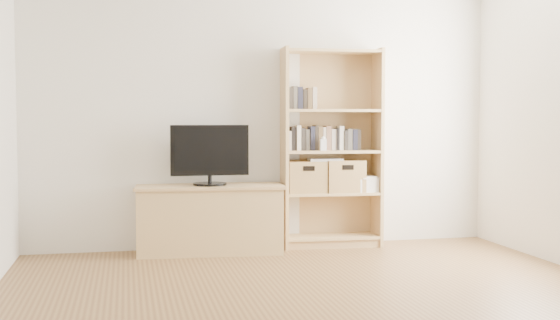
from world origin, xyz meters
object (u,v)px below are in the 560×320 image
object	(u,v)px
television	(210,154)
baby_monitor	(323,145)
basket_left	(306,177)
bookshelf	(331,148)
tv_stand	(210,220)
laptop	(325,160)
basket_right	(343,176)

from	to	relation	value
television	baby_monitor	world-z (taller)	television
basket_left	bookshelf	bearing A→B (deg)	1.24
tv_stand	television	xyz separation A→B (m)	(-0.00, 0.00, 0.60)
television	basket_left	xyz separation A→B (m)	(0.92, 0.08, -0.23)
basket_left	laptop	size ratio (longest dim) A/B	1.15
baby_monitor	television	bearing A→B (deg)	-177.97
bookshelf	basket_left	bearing A→B (deg)	-178.81
basket_left	basket_right	size ratio (longest dim) A/B	0.98
tv_stand	television	distance (m)	0.60
bookshelf	television	bearing A→B (deg)	-173.85
laptop	tv_stand	bearing A→B (deg)	-171.72
television	tv_stand	bearing A→B (deg)	0.51
laptop	television	bearing A→B (deg)	-171.72
basket_left	laptop	bearing A→B (deg)	-3.27
baby_monitor	basket_right	distance (m)	0.39
baby_monitor	basket_left	xyz separation A→B (m)	(-0.14, 0.11, -0.31)
tv_stand	bookshelf	world-z (taller)	bookshelf
tv_stand	laptop	size ratio (longest dim) A/B	4.15
bookshelf	basket_right	size ratio (longest dim) A/B	5.14
tv_stand	bookshelf	distance (m)	1.35
television	baby_monitor	distance (m)	1.07
television	laptop	size ratio (longest dim) A/B	2.27
baby_monitor	basket_left	distance (m)	0.35
basket_left	laptop	world-z (taller)	laptop
bookshelf	baby_monitor	world-z (taller)	bookshelf
bookshelf	baby_monitor	bearing A→B (deg)	-135.00
baby_monitor	basket_right	size ratio (longest dim) A/B	0.30
tv_stand	baby_monitor	size ratio (longest dim) A/B	11.85
bookshelf	television	distance (m)	1.18
baby_monitor	basket_left	bearing A→B (deg)	146.74
basket_left	television	bearing A→B (deg)	-172.46
tv_stand	basket_right	distance (m)	1.35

